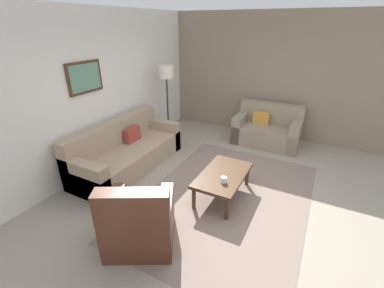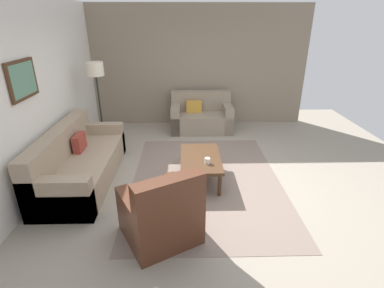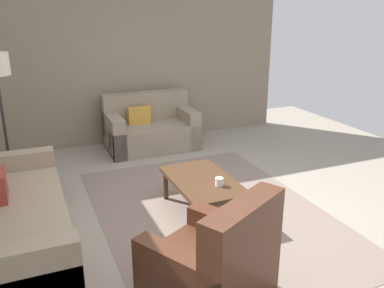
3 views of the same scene
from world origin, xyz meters
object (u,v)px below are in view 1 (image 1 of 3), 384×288
object	(u,v)px
couch_main	(125,152)
couch_loveseat	(267,130)
coffee_table	(223,176)
lamp_standing	(167,80)
framed_artwork	(85,77)
armchair_leather	(139,225)
cup	(223,180)

from	to	relation	value
couch_main	couch_loveseat	bearing A→B (deg)	-42.02
coffee_table	lamp_standing	xyz separation A→B (m)	(1.51, 1.96, 1.05)
couch_loveseat	framed_artwork	world-z (taller)	framed_artwork
coffee_table	lamp_standing	world-z (taller)	lamp_standing
framed_artwork	armchair_leather	bearing A→B (deg)	-121.79
couch_main	cup	distance (m)	2.12
armchair_leather	framed_artwork	size ratio (longest dim) A/B	1.60
couch_loveseat	framed_artwork	xyz separation A→B (m)	(-2.67, 2.56, 1.41)
lamp_standing	cup	bearing A→B (deg)	-130.18
couch_main	armchair_leather	bearing A→B (deg)	-134.58
couch_main	cup	size ratio (longest dim) A/B	25.92
armchair_leather	lamp_standing	size ratio (longest dim) A/B	0.63
couch_loveseat	coffee_table	size ratio (longest dim) A/B	1.29
couch_loveseat	cup	distance (m)	2.65
armchair_leather	coffee_table	bearing A→B (deg)	-20.39
coffee_table	cup	xyz separation A→B (m)	(-0.22, -0.09, 0.10)
couch_loveseat	lamp_standing	size ratio (longest dim) A/B	0.83
coffee_table	framed_artwork	bearing A→B (deg)	95.82
couch_main	cup	xyz separation A→B (m)	(-0.26, -2.10, 0.16)
couch_loveseat	coffee_table	xyz separation A→B (m)	(-2.42, 0.14, 0.06)
armchair_leather	couch_loveseat	bearing A→B (deg)	-9.89
couch_loveseat	coffee_table	bearing A→B (deg)	176.63
cup	coffee_table	bearing A→B (deg)	21.88
couch_loveseat	lamp_standing	world-z (taller)	lamp_standing
couch_loveseat	framed_artwork	distance (m)	3.96
framed_artwork	cup	bearing A→B (deg)	-89.46
couch_main	lamp_standing	xyz separation A→B (m)	(1.47, -0.05, 1.11)
armchair_leather	framed_artwork	world-z (taller)	framed_artwork
coffee_table	framed_artwork	xyz separation A→B (m)	(-0.25, 2.42, 1.36)
couch_main	coffee_table	size ratio (longest dim) A/B	2.09
couch_main	framed_artwork	size ratio (longest dim) A/B	3.39
couch_main	framed_artwork	xyz separation A→B (m)	(-0.28, 0.41, 1.42)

